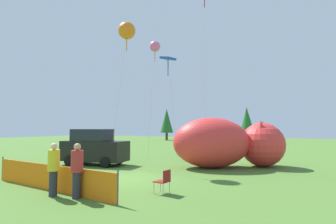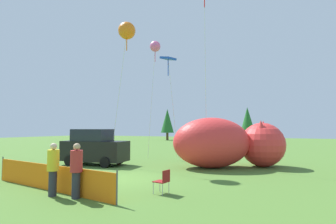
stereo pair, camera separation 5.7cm
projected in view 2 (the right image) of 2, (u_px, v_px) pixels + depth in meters
name	position (u px, v px, depth m)	size (l,w,h in m)	color
ground_plane	(119.00, 179.00, 12.35)	(120.00, 120.00, 0.00)	#4C752D
parked_car	(94.00, 147.00, 17.19)	(4.43, 2.32, 2.33)	black
folding_chair	(163.00, 180.00, 9.53)	(0.55, 0.55, 0.87)	maroon
inflatable_cat	(227.00, 144.00, 16.03)	(6.93, 5.75, 3.04)	red
safety_fence	(49.00, 177.00, 10.13)	(7.22, 1.01, 1.07)	orange
spectator_in_blue_shirt	(53.00, 167.00, 9.26)	(0.41, 0.41, 1.86)	#2D2D38
spectator_in_yellow_shirt	(76.00, 168.00, 8.95)	(0.41, 0.41, 1.87)	#2D2D38
kite_pink_octopus	(155.00, 47.00, 21.74)	(0.93, 0.89, 9.64)	silver
kite_orange_flower	(127.00, 31.00, 16.72)	(2.05, 1.10, 9.17)	silver
kite_blue_box	(168.00, 60.00, 19.42)	(1.13, 1.52, 7.77)	silver
horizon_tree_east	(247.00, 120.00, 47.80)	(2.64, 2.64, 6.29)	brown
horizon_tree_west	(167.00, 121.00, 53.67)	(2.67, 2.67, 6.37)	brown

